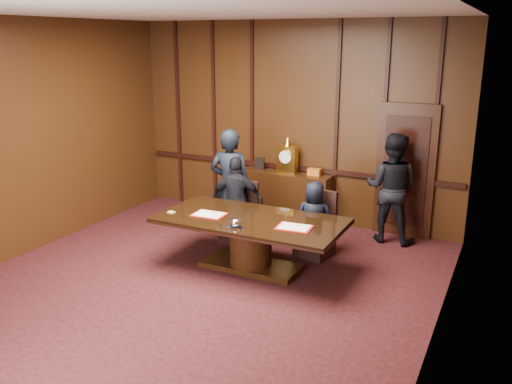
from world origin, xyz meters
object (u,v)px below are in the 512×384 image
Objects in this scene: sideboard at (287,195)px; witness_left at (230,186)px; witness_right at (391,188)px; conference_table at (251,235)px; signatory_right at (314,220)px; signatory_left at (237,201)px.

witness_left is (-0.45, -1.27, 0.43)m from sideboard.
sideboard is 1.92m from witness_right.
witness_left is at bearing 132.37° from conference_table.
sideboard reaches higher than conference_table.
signatory_right reaches higher than conference_table.
sideboard is 1.36× the size of signatory_right.
signatory_right is 1.50m from witness_right.
witness_left reaches higher than signatory_right.
sideboard is 1.41m from witness_left.
sideboard is 0.90× the size of witness_right.
signatory_left is 1.31m from signatory_right.
sideboard is at bearing -61.23° from signatory_right.
signatory_left is at bearing 129.09° from conference_table.
conference_table is 1.05m from signatory_left.
signatory_left is 0.28m from witness_left.
witness_right is at bearing 53.05° from conference_table.
signatory_right is (1.30, 0.00, -0.13)m from signatory_left.
witness_right is at bearing -169.52° from signatory_left.
signatory_left reaches higher than conference_table.
signatory_right is at bearing 165.81° from witness_left.
signatory_left is 0.81× the size of witness_right.
signatory_right is 1.51m from witness_left.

